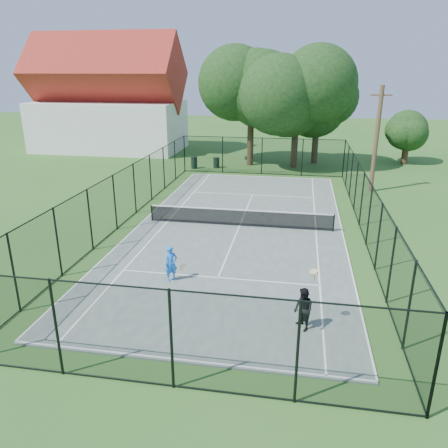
% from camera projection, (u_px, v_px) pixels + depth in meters
% --- Properties ---
extents(ground, '(120.00, 120.00, 0.00)m').
position_uv_depth(ground, '(240.00, 227.00, 23.93)').
color(ground, '#2B5D1F').
extents(tennis_court, '(11.00, 24.00, 0.06)m').
position_uv_depth(tennis_court, '(240.00, 226.00, 23.92)').
color(tennis_court, '#516058').
rests_on(tennis_court, ground).
extents(tennis_net, '(10.08, 0.08, 0.95)m').
position_uv_depth(tennis_net, '(240.00, 217.00, 23.74)').
color(tennis_net, black).
rests_on(tennis_net, tennis_court).
extents(fence, '(13.10, 26.10, 3.00)m').
position_uv_depth(fence, '(240.00, 201.00, 23.43)').
color(fence, black).
rests_on(fence, ground).
extents(tree_near_left, '(7.29, 7.29, 9.51)m').
position_uv_depth(tree_near_left, '(251.00, 98.00, 37.61)').
color(tree_near_left, '#332114').
rests_on(tree_near_left, ground).
extents(tree_near_mid, '(7.36, 7.36, 9.62)m').
position_uv_depth(tree_near_mid, '(297.00, 98.00, 36.65)').
color(tree_near_mid, '#332114').
rests_on(tree_near_mid, ground).
extents(tree_near_right, '(6.17, 6.17, 8.51)m').
position_uv_depth(tree_near_right, '(318.00, 102.00, 38.49)').
color(tree_near_right, '#332114').
rests_on(tree_near_right, ground).
extents(tree_far_right, '(3.87, 3.87, 5.12)m').
position_uv_depth(tree_far_right, '(408.00, 129.00, 38.85)').
color(tree_far_right, '#332114').
rests_on(tree_far_right, ground).
extents(building, '(15.30, 8.15, 11.87)m').
position_uv_depth(building, '(108.00, 102.00, 45.46)').
color(building, silver).
rests_on(building, ground).
extents(trash_bin_left, '(0.58, 0.58, 1.02)m').
position_uv_depth(trash_bin_left, '(194.00, 163.00, 37.94)').
color(trash_bin_left, black).
rests_on(trash_bin_left, ground).
extents(trash_bin_right, '(0.58, 0.58, 0.89)m').
position_uv_depth(trash_bin_right, '(216.00, 163.00, 38.26)').
color(trash_bin_right, black).
rests_on(trash_bin_right, ground).
extents(utility_pole, '(1.40, 0.30, 7.21)m').
position_uv_depth(utility_pole, '(376.00, 139.00, 29.75)').
color(utility_pole, '#4C3823').
rests_on(utility_pole, ground).
extents(player_blue, '(0.90, 0.61, 1.46)m').
position_uv_depth(player_blue, '(171.00, 264.00, 17.52)').
color(player_blue, blue).
rests_on(player_blue, tennis_court).
extents(player_black, '(0.83, 0.99, 2.02)m').
position_uv_depth(player_black, '(303.00, 309.00, 14.18)').
color(player_black, black).
rests_on(player_black, tennis_court).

